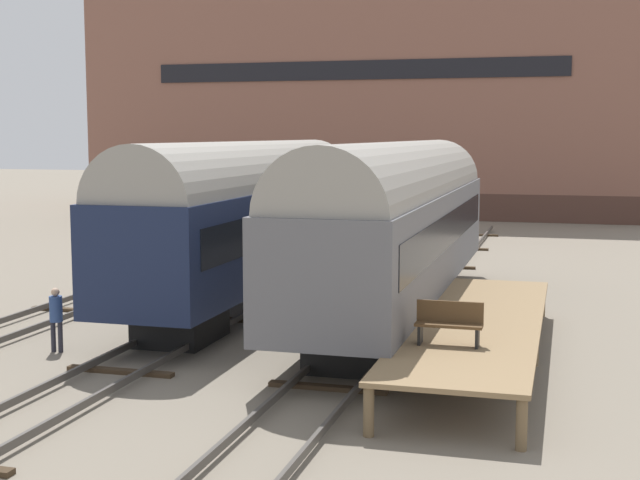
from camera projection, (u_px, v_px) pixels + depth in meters
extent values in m
plane|color=slate|center=(176.00, 344.00, 23.09)|extent=(200.00, 200.00, 0.00)
cube|color=#4C4742|center=(35.00, 328.00, 24.19)|extent=(0.08, 60.00, 0.16)
cube|color=#3D2D1E|center=(71.00, 310.00, 27.26)|extent=(2.60, 0.24, 0.10)
cube|color=#3D2D1E|center=(158.00, 279.00, 33.00)|extent=(2.60, 0.24, 0.10)
cube|color=#3D2D1E|center=(219.00, 258.00, 38.74)|extent=(2.60, 0.24, 0.10)
cube|color=#3D2D1E|center=(264.00, 242.00, 44.48)|extent=(2.60, 0.24, 0.10)
cube|color=#3D2D1E|center=(299.00, 230.00, 50.22)|extent=(2.60, 0.24, 0.10)
cube|color=#4C4742|center=(151.00, 335.00, 23.26)|extent=(0.08, 60.00, 0.16)
cube|color=#4C4742|center=(202.00, 339.00, 22.88)|extent=(0.08, 60.00, 0.16)
cube|color=#3D2D1E|center=(120.00, 371.00, 20.22)|extent=(2.60, 0.24, 0.10)
cube|color=#3D2D1E|center=(220.00, 319.00, 25.96)|extent=(2.60, 0.24, 0.10)
cube|color=#3D2D1E|center=(283.00, 285.00, 31.70)|extent=(2.60, 0.24, 0.10)
cube|color=#3D2D1E|center=(327.00, 262.00, 37.44)|extent=(2.60, 0.24, 0.10)
cube|color=#3D2D1E|center=(359.00, 245.00, 43.17)|extent=(2.60, 0.24, 0.10)
cube|color=#3D2D1E|center=(384.00, 232.00, 48.91)|extent=(2.60, 0.24, 0.10)
cube|color=#4C4742|center=(331.00, 347.00, 21.96)|extent=(0.08, 60.00, 0.16)
cube|color=#4C4742|center=(388.00, 351.00, 21.58)|extent=(0.08, 60.00, 0.16)
cube|color=#3D2D1E|center=(328.00, 388.00, 18.91)|extent=(2.60, 0.24, 0.10)
cube|color=#3D2D1E|center=(384.00, 329.00, 24.65)|extent=(2.60, 0.24, 0.10)
cube|color=#3D2D1E|center=(419.00, 292.00, 30.39)|extent=(2.60, 0.24, 0.10)
cube|color=#3D2D1E|center=(443.00, 267.00, 36.13)|extent=(2.60, 0.24, 0.10)
cube|color=#3D2D1E|center=(460.00, 249.00, 41.87)|extent=(2.60, 0.24, 0.10)
cube|color=#3D2D1E|center=(474.00, 235.00, 47.61)|extent=(2.60, 0.24, 0.10)
cube|color=black|center=(426.00, 272.00, 31.84)|extent=(1.80, 2.40, 1.00)
cube|color=black|center=(351.00, 344.00, 20.91)|extent=(1.80, 2.40, 1.00)
cube|color=slate|center=(397.00, 238.00, 26.15)|extent=(3.08, 17.58, 2.73)
cube|color=black|center=(397.00, 227.00, 26.11)|extent=(3.12, 16.17, 0.98)
cylinder|color=gray|center=(398.00, 192.00, 25.99)|extent=(2.93, 17.23, 2.93)
cube|color=black|center=(296.00, 267.00, 33.15)|extent=(1.80, 2.40, 1.00)
cube|color=black|center=(181.00, 322.00, 23.35)|extent=(1.80, 2.40, 1.00)
cube|color=#192342|center=(248.00, 231.00, 28.03)|extent=(2.99, 15.76, 2.77)
cube|color=black|center=(248.00, 220.00, 27.99)|extent=(3.03, 14.50, 1.00)
cylinder|color=gray|center=(247.00, 187.00, 27.86)|extent=(2.84, 15.45, 2.84)
cube|color=#8C704C|center=(477.00, 322.00, 21.15)|extent=(2.98, 12.01, 0.10)
cylinder|color=brown|center=(369.00, 411.00, 15.96)|extent=(0.20, 0.20, 0.92)
cylinder|color=brown|center=(522.00, 424.00, 15.25)|extent=(0.20, 0.20, 0.92)
cylinder|color=brown|center=(452.00, 297.00, 27.17)|extent=(0.20, 0.20, 0.92)
cylinder|color=brown|center=(542.00, 301.00, 26.45)|extent=(0.20, 0.20, 0.92)
cylinder|color=brown|center=(421.00, 339.00, 21.56)|extent=(0.20, 0.20, 0.92)
cylinder|color=brown|center=(535.00, 346.00, 20.85)|extent=(0.20, 0.20, 0.92)
cube|color=brown|center=(449.00, 325.00, 18.52)|extent=(1.40, 0.40, 0.06)
cube|color=brown|center=(450.00, 312.00, 18.66)|extent=(1.40, 0.06, 0.45)
cube|color=black|center=(420.00, 334.00, 18.71)|extent=(0.06, 0.40, 0.40)
cube|color=black|center=(477.00, 338.00, 18.39)|extent=(0.06, 0.40, 0.40)
cylinder|color=#282833|center=(53.00, 337.00, 22.21)|extent=(0.12, 0.12, 0.77)
cylinder|color=#282833|center=(60.00, 337.00, 22.15)|extent=(0.12, 0.12, 0.77)
cylinder|color=navy|center=(56.00, 309.00, 22.10)|extent=(0.32, 0.32, 0.64)
sphere|color=tan|center=(55.00, 292.00, 22.05)|extent=(0.21, 0.21, 0.21)
cube|color=#4F342A|center=(371.00, 199.00, 62.90)|extent=(38.17, 11.08, 1.72)
cube|color=brown|center=(372.00, 76.00, 61.88)|extent=(38.17, 11.08, 15.46)
cube|color=black|center=(354.00, 70.00, 56.54)|extent=(26.72, 0.10, 1.20)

